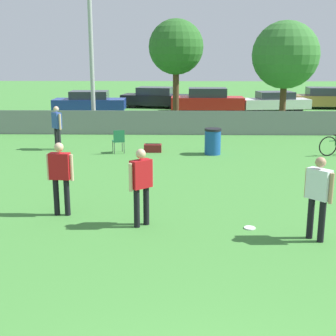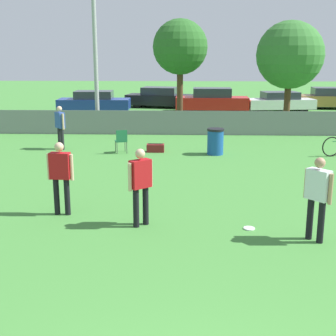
# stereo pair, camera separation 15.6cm
# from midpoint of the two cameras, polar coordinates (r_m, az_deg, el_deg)

# --- Properties ---
(fence_backline) EXTENTS (26.12, 0.07, 1.21)m
(fence_backline) POSITION_cam_midpoint_polar(r_m,az_deg,el_deg) (21.40, 2.29, 5.53)
(fence_backline) COLOR gray
(fence_backline) RESTS_ON ground_plane
(light_pole) EXTENTS (0.90, 0.36, 7.97)m
(light_pole) POSITION_cam_midpoint_polar(r_m,az_deg,el_deg) (22.60, -9.64, 16.43)
(light_pole) COLOR #9E9EA3
(light_pole) RESTS_ON ground_plane
(tree_near_pole) EXTENTS (2.81, 2.81, 5.36)m
(tree_near_pole) POSITION_cam_midpoint_polar(r_m,az_deg,el_deg) (24.69, 0.80, 14.48)
(tree_near_pole) COLOR #4C331E
(tree_near_pole) RESTS_ON ground_plane
(tree_far_right) EXTENTS (3.34, 3.34, 5.22)m
(tree_far_right) POSITION_cam_midpoint_polar(r_m,az_deg,el_deg) (24.57, 13.95, 13.21)
(tree_far_right) COLOR #4C331E
(tree_far_right) RESTS_ON ground_plane
(player_defender_red) EXTENTS (0.62, 0.26, 1.70)m
(player_defender_red) POSITION_cam_midpoint_polar(r_m,az_deg,el_deg) (10.88, -13.39, -0.62)
(player_defender_red) COLOR black
(player_defender_red) RESTS_ON ground_plane
(player_receiver_white) EXTENTS (0.47, 0.49, 1.70)m
(player_receiver_white) POSITION_cam_midpoint_polar(r_m,az_deg,el_deg) (9.59, 17.40, -2.83)
(player_receiver_white) COLOR black
(player_receiver_white) RESTS_ON ground_plane
(player_thrower_red) EXTENTS (0.49, 0.47, 1.70)m
(player_thrower_red) POSITION_cam_midpoint_polar(r_m,az_deg,el_deg) (9.93, -3.74, -1.64)
(player_thrower_red) COLOR black
(player_thrower_red) RESTS_ON ground_plane
(spectator_in_blue) EXTENTS (0.45, 0.47, 1.67)m
(spectator_in_blue) POSITION_cam_midpoint_polar(r_m,az_deg,el_deg) (18.52, -13.62, 5.18)
(spectator_in_blue) COLOR black
(spectator_in_blue) RESTS_ON ground_plane
(frisbee_disc) EXTENTS (0.25, 0.25, 0.03)m
(frisbee_disc) POSITION_cam_midpoint_polar(r_m,az_deg,el_deg) (10.19, 9.50, -7.21)
(frisbee_disc) COLOR white
(frisbee_disc) RESTS_ON ground_plane
(folding_chair_sideline) EXTENTS (0.52, 0.52, 0.89)m
(folding_chair_sideline) POSITION_cam_midpoint_polar(r_m,az_deg,el_deg) (17.47, -6.30, 3.46)
(folding_chair_sideline) COLOR #333338
(folding_chair_sideline) RESTS_ON ground_plane
(trash_bin) EXTENTS (0.62, 0.62, 0.96)m
(trash_bin) POSITION_cam_midpoint_polar(r_m,az_deg,el_deg) (17.29, 5.22, 3.26)
(trash_bin) COLOR #194C99
(trash_bin) RESTS_ON ground_plane
(gear_bag_sideline) EXTENTS (0.65, 0.36, 0.32)m
(gear_bag_sideline) POSITION_cam_midpoint_polar(r_m,az_deg,el_deg) (17.70, -2.12, 2.45)
(gear_bag_sideline) COLOR maroon
(gear_bag_sideline) RESTS_ON ground_plane
(parked_car_blue) EXTENTS (4.46, 1.84, 1.36)m
(parked_car_blue) POSITION_cam_midpoint_polar(r_m,az_deg,el_deg) (29.79, -9.70, 7.93)
(parked_car_blue) COLOR black
(parked_car_blue) RESTS_ON ground_plane
(parked_car_dark) EXTENTS (4.75, 2.58, 1.37)m
(parked_car_dark) POSITION_cam_midpoint_polar(r_m,az_deg,el_deg) (32.48, -1.72, 8.59)
(parked_car_dark) COLOR black
(parked_car_dark) RESTS_ON ground_plane
(parked_car_red) EXTENTS (4.59, 1.72, 1.49)m
(parked_car_red) POSITION_cam_midpoint_polar(r_m,az_deg,el_deg) (30.14, 4.67, 8.21)
(parked_car_red) COLOR black
(parked_car_red) RESTS_ON ground_plane
(parked_car_white) EXTENTS (4.43, 2.26, 1.25)m
(parked_car_white) POSITION_cam_midpoint_polar(r_m,az_deg,el_deg) (30.96, 12.76, 7.91)
(parked_car_white) COLOR black
(parked_car_white) RESTS_ON ground_plane
(parked_car_tan) EXTENTS (4.04, 2.02, 1.40)m
(parked_car_tan) POSITION_cam_midpoint_polar(r_m,az_deg,el_deg) (33.55, 18.19, 8.10)
(parked_car_tan) COLOR black
(parked_car_tan) RESTS_ON ground_plane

